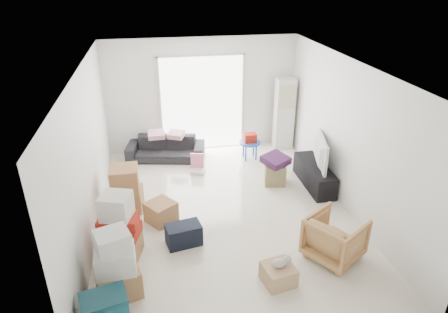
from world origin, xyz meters
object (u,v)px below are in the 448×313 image
at_px(tv_console, 314,175).
at_px(kids_table, 250,141).
at_px(armchair, 335,236).
at_px(ottoman, 275,174).
at_px(ac_tower, 284,114).
at_px(wood_crate, 278,274).
at_px(television, 316,162).
at_px(sofa, 166,145).

xyz_separation_m(tv_console, kids_table, (-1.01, 1.48, 0.22)).
bearing_deg(armchair, ottoman, -28.67).
distance_m(armchair, ottoman, 2.45).
relative_size(tv_console, armchair, 1.77).
xyz_separation_m(ac_tower, wood_crate, (-1.52, -4.55, -0.73)).
relative_size(tv_console, television, 1.32).
bearing_deg(wood_crate, tv_console, 58.69).
bearing_deg(ottoman, kids_table, 100.84).
height_order(television, armchair, armchair).
relative_size(ac_tower, armchair, 2.23).
height_order(ac_tower, kids_table, ac_tower).
bearing_deg(ottoman, wood_crate, -105.84).
bearing_deg(television, ac_tower, 16.15).
xyz_separation_m(ac_tower, tv_console, (0.05, -1.96, -0.64)).
xyz_separation_m(armchair, ottoman, (-0.21, 2.44, -0.18)).
xyz_separation_m(armchair, wood_crate, (-1.01, -0.39, -0.25)).
xyz_separation_m(tv_console, ottoman, (-0.77, 0.24, -0.02)).
relative_size(tv_console, wood_crate, 3.26).
bearing_deg(wood_crate, ac_tower, 71.51).
bearing_deg(kids_table, tv_console, -55.71).
distance_m(tv_console, armchair, 2.27).
bearing_deg(ac_tower, television, -88.54).
relative_size(television, sofa, 0.59).
height_order(tv_console, television, television).
xyz_separation_m(tv_console, sofa, (-2.95, 1.81, 0.12)).
height_order(tv_console, kids_table, kids_table).
bearing_deg(armchair, television, -47.92).
bearing_deg(ac_tower, armchair, -97.01).
distance_m(television, kids_table, 1.79).
xyz_separation_m(armchair, kids_table, (-0.45, 3.67, 0.06)).
bearing_deg(armchair, tv_console, -47.92).
height_order(armchair, wood_crate, armchair).
bearing_deg(television, ottoman, 87.45).
relative_size(sofa, wood_crate, 4.21).
relative_size(ac_tower, kids_table, 2.77).
height_order(television, sofa, sofa).
bearing_deg(kids_table, ottoman, -79.16).
relative_size(ottoman, wood_crate, 1.00).
bearing_deg(ac_tower, ottoman, -112.67).
bearing_deg(tv_console, kids_table, 124.29).
distance_m(tv_console, ottoman, 0.81).
relative_size(sofa, armchair, 2.28).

